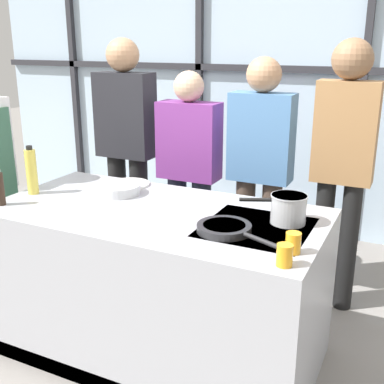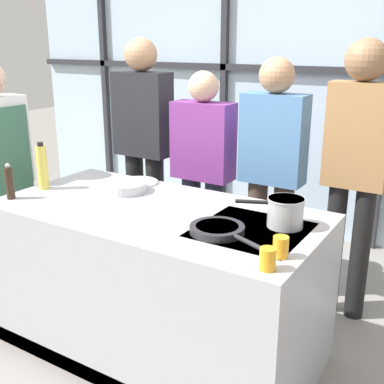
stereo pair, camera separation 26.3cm
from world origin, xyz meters
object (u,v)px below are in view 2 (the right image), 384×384
at_px(white_plate, 138,182).
at_px(spectator_center_right, 272,166).
at_px(spectator_far_left, 143,139).
at_px(saucepan, 285,212).
at_px(spectator_far_right, 356,161).
at_px(mixing_bowl, 124,186).
at_px(juice_glass_near, 268,259).
at_px(juice_glass_far, 281,247).
at_px(frying_pan, 218,229).
at_px(oil_bottle, 42,167).
at_px(pepper_grinder, 10,183).
at_px(spectator_center_left, 203,166).

bearing_deg(white_plate, spectator_center_right, 43.73).
distance_m(spectator_far_left, saucepan, 1.76).
bearing_deg(spectator_far_right, saucepan, 81.74).
height_order(mixing_bowl, juice_glass_near, juice_glass_near).
bearing_deg(juice_glass_far, spectator_far_right, 89.63).
bearing_deg(spectator_center_right, spectator_far_right, -180.00).
relative_size(spectator_far_right, mixing_bowl, 6.57).
xyz_separation_m(frying_pan, juice_glass_near, (0.36, -0.24, 0.03)).
relative_size(oil_bottle, pepper_grinder, 1.38).
xyz_separation_m(frying_pan, mixing_bowl, (-0.82, 0.29, 0.01)).
xyz_separation_m(spectator_far_left, mixing_bowl, (0.47, -0.82, -0.11)).
distance_m(saucepan, white_plate, 1.12).
height_order(oil_bottle, pepper_grinder, oil_bottle).
distance_m(spectator_center_right, juice_glass_far, 1.33).
relative_size(white_plate, mixing_bowl, 0.96).
distance_m(spectator_center_left, spectator_center_right, 0.56).
bearing_deg(spectator_center_right, white_plate, 43.73).
bearing_deg(frying_pan, saucepan, 46.36).
height_order(mixing_bowl, oil_bottle, oil_bottle).
relative_size(frying_pan, saucepan, 1.41).
height_order(frying_pan, juice_glass_near, juice_glass_near).
height_order(spectator_center_right, pepper_grinder, spectator_center_right).
distance_m(white_plate, pepper_grinder, 0.79).
distance_m(saucepan, pepper_grinder, 1.59).
xyz_separation_m(oil_bottle, pepper_grinder, (-0.01, -0.24, -0.04)).
bearing_deg(mixing_bowl, pepper_grinder, -135.76).
height_order(spectator_far_right, pepper_grinder, spectator_far_right).
height_order(spectator_far_right, mixing_bowl, spectator_far_right).
xyz_separation_m(spectator_center_right, mixing_bowl, (-0.63, -0.82, -0.04)).
bearing_deg(frying_pan, mixing_bowl, 160.55).
relative_size(white_plate, pepper_grinder, 1.23).
xyz_separation_m(spectator_far_right, mixing_bowl, (-1.18, -0.82, -0.14)).
distance_m(frying_pan, saucepan, 0.35).
bearing_deg(mixing_bowl, saucepan, -2.02).
relative_size(pepper_grinder, juice_glass_far, 2.28).
distance_m(frying_pan, white_plate, 0.98).
bearing_deg(spectator_far_right, mixing_bowl, 34.80).
bearing_deg(juice_glass_far, saucepan, 108.64).
relative_size(spectator_far_left, saucepan, 5.53).
distance_m(pepper_grinder, juice_glass_near, 1.66).
bearing_deg(spectator_far_left, spectator_center_left, 180.00).
relative_size(spectator_center_left, frying_pan, 3.43).
bearing_deg(juice_glass_far, juice_glass_near, -90.00).
xyz_separation_m(juice_glass_near, juice_glass_far, (0.00, 0.14, 0.00)).
distance_m(spectator_far_right, frying_pan, 1.18).
xyz_separation_m(spectator_far_right, saucepan, (-0.12, -0.86, -0.09)).
bearing_deg(white_plate, mixing_bowl, -77.79).
bearing_deg(oil_bottle, spectator_center_right, 43.59).
height_order(saucepan, juice_glass_near, saucepan).
bearing_deg(pepper_grinder, spectator_far_left, 89.90).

